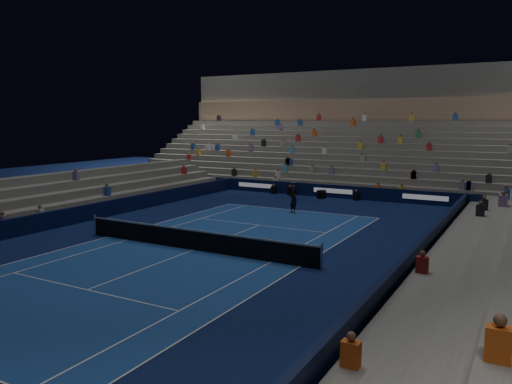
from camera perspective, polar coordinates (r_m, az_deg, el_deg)
The scene contains 11 objects.
ground at distance 23.73m, azimuth -7.13°, elevation -6.58°, with size 90.00×90.00×0.00m, color #0B1744.
court_surface at distance 23.73m, azimuth -7.13°, elevation -6.57°, with size 10.97×23.77×0.01m, color navy.
sponsor_barrier_far at distance 39.78m, azimuth 8.81°, elevation 0.09°, with size 44.00×0.25×1.00m, color black.
sponsor_barrier_east at distance 19.66m, azimuth 16.56°, elevation -8.47°, with size 0.25×37.00×1.00m, color #081032.
sponsor_barrier_west at distance 30.28m, azimuth -22.14°, elevation -2.95°, with size 0.25×37.00×1.00m, color #080F32.
grandstand_main at distance 48.40m, azimuth 12.79°, elevation 4.82°, with size 44.00×15.20×11.20m.
grandstand_east at distance 19.15m, azimuth 26.87°, elevation -8.17°, with size 5.00×37.00×2.50m.
grandstand_west at distance 32.96m, azimuth -25.96°, elevation -1.57°, with size 5.00×37.00×2.50m.
tennis_net at distance 23.61m, azimuth -7.15°, elevation -5.40°, with size 12.90×0.10×1.10m.
tennis_player at distance 32.82m, azimuth 4.28°, elevation -0.97°, with size 0.60×0.39×1.64m, color black.
broadcast_camera at distance 39.18m, azimuth 7.45°, elevation -0.26°, with size 0.62×1.01×0.64m.
Camera 1 is at (13.66, -18.46, 6.01)m, focal length 35.08 mm.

